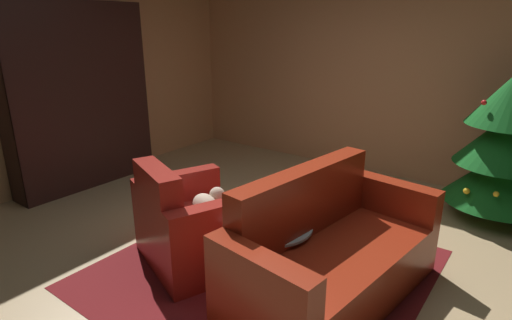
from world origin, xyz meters
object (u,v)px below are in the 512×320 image
at_px(armchair_red, 192,227).
at_px(couch_red, 330,256).
at_px(bookshelf_unit, 88,97).
at_px(coffee_table, 271,231).
at_px(book_stack_on_table, 266,217).
at_px(bottle_on_table, 258,206).
at_px(decorated_tree, 506,145).

relative_size(armchair_red, couch_red, 0.63).
distance_m(bookshelf_unit, armchair_red, 2.49).
distance_m(coffee_table, book_stack_on_table, 0.11).
distance_m(bookshelf_unit, book_stack_on_table, 2.99).
bearing_deg(book_stack_on_table, armchair_red, -163.57).
height_order(couch_red, bottle_on_table, couch_red).
relative_size(armchair_red, book_stack_on_table, 5.25).
relative_size(armchair_red, bottle_on_table, 5.03).
bearing_deg(couch_red, armchair_red, -167.08).
bearing_deg(bottle_on_table, bookshelf_unit, 172.30).
distance_m(bookshelf_unit, bottle_on_table, 2.87).
distance_m(armchair_red, coffee_table, 0.69).
xyz_separation_m(couch_red, decorated_tree, (0.78, 2.15, 0.46)).
height_order(book_stack_on_table, decorated_tree, decorated_tree).
bearing_deg(bottle_on_table, coffee_table, -17.73).
bearing_deg(book_stack_on_table, couch_red, 8.59).
bearing_deg(decorated_tree, book_stack_on_table, -119.96).
bearing_deg(bottle_on_table, armchair_red, -155.78).
xyz_separation_m(bookshelf_unit, decorated_tree, (4.19, 1.81, -0.29)).
xyz_separation_m(couch_red, book_stack_on_table, (-0.51, -0.08, 0.19)).
xyz_separation_m(coffee_table, decorated_tree, (1.23, 2.24, 0.37)).
bearing_deg(coffee_table, couch_red, 10.45).
height_order(bookshelf_unit, bottle_on_table, bookshelf_unit).
bearing_deg(armchair_red, bookshelf_unit, 165.31).
bearing_deg(couch_red, decorated_tree, 70.08).
height_order(armchair_red, bottle_on_table, armchair_red).
xyz_separation_m(bookshelf_unit, book_stack_on_table, (2.90, -0.42, -0.56)).
bearing_deg(decorated_tree, bookshelf_unit, -156.68).
height_order(armchair_red, book_stack_on_table, armchair_red).
distance_m(bookshelf_unit, decorated_tree, 4.57).
distance_m(coffee_table, bottle_on_table, 0.22).
bearing_deg(book_stack_on_table, bottle_on_table, 156.83).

